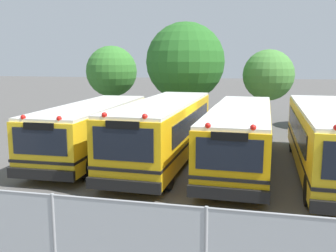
{
  "coord_description": "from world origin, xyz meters",
  "views": [
    {
      "loc": [
        2.08,
        -15.68,
        4.37
      ],
      "look_at": [
        -1.47,
        0.0,
        1.6
      ],
      "focal_mm": 40.76,
      "sensor_mm": 36.0,
      "label": 1
    }
  ],
  "objects_px": {
    "school_bus_2": "(240,134)",
    "school_bus_3": "(330,137)",
    "tree_1": "(188,62)",
    "tree_2": "(269,76)",
    "school_bus_1": "(164,129)",
    "tree_0": "(111,71)",
    "school_bus_0": "(93,128)"
  },
  "relations": [
    {
      "from": "tree_1",
      "to": "tree_2",
      "type": "bearing_deg",
      "value": 5.27
    },
    {
      "from": "school_bus_2",
      "to": "tree_1",
      "type": "distance_m",
      "value": 10.46
    },
    {
      "from": "school_bus_2",
      "to": "tree_2",
      "type": "distance_m",
      "value": 10.07
    },
    {
      "from": "school_bus_3",
      "to": "school_bus_0",
      "type": "bearing_deg",
      "value": -0.87
    },
    {
      "from": "tree_0",
      "to": "tree_1",
      "type": "relative_size",
      "value": 0.8
    },
    {
      "from": "school_bus_0",
      "to": "school_bus_1",
      "type": "height_order",
      "value": "school_bus_1"
    },
    {
      "from": "school_bus_1",
      "to": "school_bus_2",
      "type": "bearing_deg",
      "value": -175.94
    },
    {
      "from": "school_bus_1",
      "to": "tree_1",
      "type": "distance_m",
      "value": 9.85
    },
    {
      "from": "tree_1",
      "to": "tree_2",
      "type": "relative_size",
      "value": 1.35
    },
    {
      "from": "school_bus_3",
      "to": "tree_1",
      "type": "height_order",
      "value": "tree_1"
    },
    {
      "from": "tree_1",
      "to": "tree_2",
      "type": "height_order",
      "value": "tree_1"
    },
    {
      "from": "school_bus_2",
      "to": "school_bus_3",
      "type": "height_order",
      "value": "school_bus_3"
    },
    {
      "from": "school_bus_3",
      "to": "tree_0",
      "type": "relative_size",
      "value": 1.95
    },
    {
      "from": "school_bus_1",
      "to": "tree_0",
      "type": "relative_size",
      "value": 1.85
    },
    {
      "from": "school_bus_2",
      "to": "school_bus_3",
      "type": "relative_size",
      "value": 0.99
    },
    {
      "from": "tree_2",
      "to": "school_bus_1",
      "type": "bearing_deg",
      "value": -114.98
    },
    {
      "from": "school_bus_3",
      "to": "tree_1",
      "type": "relative_size",
      "value": 1.55
    },
    {
      "from": "tree_0",
      "to": "tree_2",
      "type": "relative_size",
      "value": 1.08
    },
    {
      "from": "school_bus_1",
      "to": "school_bus_3",
      "type": "distance_m",
      "value": 6.66
    },
    {
      "from": "school_bus_2",
      "to": "school_bus_1",
      "type": "bearing_deg",
      "value": 4.19
    },
    {
      "from": "school_bus_1",
      "to": "tree_1",
      "type": "xyz_separation_m",
      "value": [
        -0.59,
        9.43,
        2.8
      ]
    },
    {
      "from": "tree_2",
      "to": "school_bus_0",
      "type": "bearing_deg",
      "value": -129.12
    },
    {
      "from": "school_bus_1",
      "to": "tree_0",
      "type": "distance_m",
      "value": 13.79
    },
    {
      "from": "school_bus_2",
      "to": "tree_0",
      "type": "relative_size",
      "value": 1.92
    },
    {
      "from": "tree_1",
      "to": "tree_2",
      "type": "distance_m",
      "value": 5.3
    },
    {
      "from": "school_bus_1",
      "to": "school_bus_0",
      "type": "bearing_deg",
      "value": -0.49
    },
    {
      "from": "school_bus_3",
      "to": "tree_2",
      "type": "xyz_separation_m",
      "value": [
        -2.04,
        10.18,
        1.96
      ]
    },
    {
      "from": "school_bus_2",
      "to": "school_bus_0",
      "type": "bearing_deg",
      "value": 1.88
    },
    {
      "from": "tree_0",
      "to": "tree_1",
      "type": "xyz_separation_m",
      "value": [
        6.29,
        -2.32,
        0.65
      ]
    },
    {
      "from": "school_bus_0",
      "to": "tree_0",
      "type": "bearing_deg",
      "value": -74.02
    },
    {
      "from": "tree_0",
      "to": "tree_2",
      "type": "distance_m",
      "value": 11.65
    },
    {
      "from": "school_bus_0",
      "to": "school_bus_2",
      "type": "xyz_separation_m",
      "value": [
        6.59,
        0.03,
        0.02
      ]
    }
  ]
}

